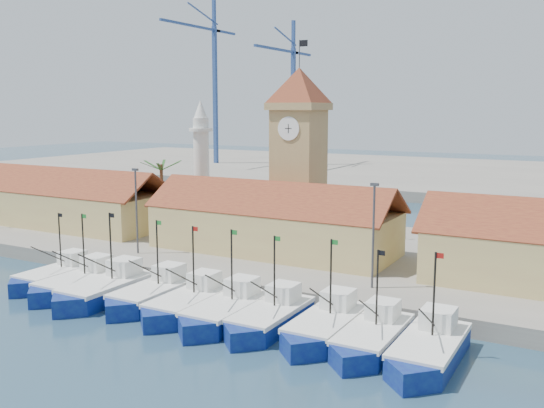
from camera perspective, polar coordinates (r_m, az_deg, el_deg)
The scene contains 21 objects.
ground at distance 50.06m, azimuth -11.14°, elevation -10.62°, with size 400.00×400.00×0.00m, color #1B3248.
quay at distance 69.15m, azimuth 1.73°, elevation -4.33°, with size 140.00×32.00×1.50m, color gray.
terminal at distance 149.92m, azimuth 16.93°, elevation 2.56°, with size 240.00×80.00×2.00m, color gray.
boat_0 at distance 61.74m, azimuth -19.78°, elevation -6.50°, with size 3.49×9.55×7.23m.
boat_1 at distance 58.33m, azimuth -17.83°, elevation -7.25°, with size 3.68×10.09×7.63m.
boat_2 at distance 55.52m, azimuth -15.49°, elevation -7.91°, with size 3.91×10.72×8.11m.
boat_3 at distance 53.41m, azimuth -11.27°, elevation -8.48°, with size 3.69×10.12×7.66m.
boat_4 at distance 50.57m, azimuth -7.96°, elevation -9.40°, with size 3.67×10.04×7.60m.
boat_5 at distance 48.35m, azimuth -4.38°, elevation -10.18°, with size 3.73×10.21×7.73m.
boat_6 at distance 46.89m, azimuth -0.32°, elevation -10.80°, with size 3.63×9.94×7.52m.
boat_7 at distance 45.28m, azimuth 5.01°, elevation -11.55°, with size 3.70×10.13×7.67m.
boat_8 at distance 43.67m, azimuth 9.34°, elevation -12.47°, with size 3.56×9.75×7.37m.
boat_9 at distance 42.24m, azimuth 14.48°, elevation -13.34°, with size 3.75×10.27×7.77m.
hall_left at distance 84.93m, azimuth -19.16°, elevation -0.12°, with size 31.20×10.13×7.61m.
hall_center at distance 65.01m, azimuth 0.13°, elevation -2.27°, with size 27.04×10.13×7.61m.
clock_tower at distance 69.25m, azimuth 2.53°, elevation 5.07°, with size 5.80×5.80×22.70m.
minaret at distance 78.86m, azimuth -6.66°, elevation 3.86°, with size 3.00×3.00×16.30m.
palm_tree at distance 80.68m, azimuth -10.33°, elevation 1.40°, with size 5.60×5.03×8.39m.
lamp_posts at distance 57.52m, azimuth -3.26°, elevation -1.23°, with size 80.70×0.25×9.03m.
crane_blue_far at distance 165.86m, azimuth -5.66°, elevation 12.14°, with size 1.00×32.35×43.36m.
crane_blue_near at distance 160.51m, azimuth 1.82°, elevation 11.00°, with size 1.00×29.77×37.22m.
Camera 1 is at (30.66, -35.92, 16.60)m, focal length 40.00 mm.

